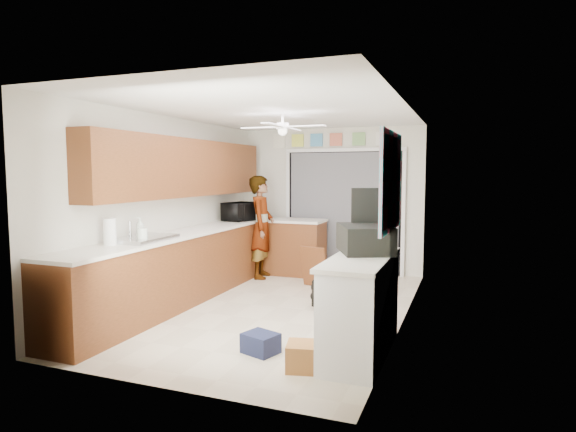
% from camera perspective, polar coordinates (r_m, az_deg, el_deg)
% --- Properties ---
extents(floor, '(5.00, 5.00, 0.00)m').
position_cam_1_polar(floor, '(6.33, -1.30, -10.74)').
color(floor, beige).
rests_on(floor, ground).
extents(ceiling, '(5.00, 5.00, 0.00)m').
position_cam_1_polar(ceiling, '(6.13, -1.35, 12.34)').
color(ceiling, white).
rests_on(ceiling, ground).
extents(wall_back, '(3.20, 0.00, 3.20)m').
position_cam_1_polar(wall_back, '(8.47, 5.03, 1.88)').
color(wall_back, silver).
rests_on(wall_back, ground).
extents(wall_front, '(3.20, 0.00, 3.20)m').
position_cam_1_polar(wall_front, '(3.91, -15.19, -2.15)').
color(wall_front, silver).
rests_on(wall_front, ground).
extents(wall_left, '(0.00, 5.00, 5.00)m').
position_cam_1_polar(wall_left, '(6.87, -13.81, 0.98)').
color(wall_left, silver).
rests_on(wall_left, ground).
extents(wall_right, '(0.00, 5.00, 5.00)m').
position_cam_1_polar(wall_right, '(5.70, 13.75, 0.14)').
color(wall_right, silver).
rests_on(wall_right, ground).
extents(left_base_cabinets, '(0.60, 4.80, 0.90)m').
position_cam_1_polar(left_base_cabinets, '(6.81, -11.57, -5.81)').
color(left_base_cabinets, brown).
rests_on(left_base_cabinets, floor).
extents(left_countertop, '(0.62, 4.80, 0.04)m').
position_cam_1_polar(left_countertop, '(6.73, -11.57, -1.89)').
color(left_countertop, white).
rests_on(left_countertop, left_base_cabinets).
extents(upper_cabinets, '(0.32, 4.00, 0.80)m').
position_cam_1_polar(upper_cabinets, '(6.93, -11.87, 5.61)').
color(upper_cabinets, brown).
rests_on(upper_cabinets, wall_left).
extents(sink_basin, '(0.50, 0.76, 0.06)m').
position_cam_1_polar(sink_basin, '(5.91, -16.75, -2.64)').
color(sink_basin, silver).
rests_on(sink_basin, left_countertop).
extents(faucet, '(0.03, 0.03, 0.22)m').
position_cam_1_polar(faucet, '(6.01, -18.22, -1.63)').
color(faucet, silver).
rests_on(faucet, left_countertop).
extents(peninsula_base, '(1.00, 0.60, 0.90)m').
position_cam_1_polar(peninsula_base, '(8.23, 0.68, -3.80)').
color(peninsula_base, brown).
rests_on(peninsula_base, floor).
extents(peninsula_top, '(1.04, 0.64, 0.04)m').
position_cam_1_polar(peninsula_top, '(8.17, 0.69, -0.54)').
color(peninsula_top, white).
rests_on(peninsula_top, peninsula_base).
extents(back_opening_recess, '(2.00, 0.06, 2.10)m').
position_cam_1_polar(back_opening_recess, '(8.39, 6.61, 0.47)').
color(back_opening_recess, black).
rests_on(back_opening_recess, wall_back).
extents(curtain_panel, '(1.90, 0.03, 2.05)m').
position_cam_1_polar(curtain_panel, '(8.35, 6.54, 0.45)').
color(curtain_panel, slate).
rests_on(curtain_panel, wall_back).
extents(door_trim_left, '(0.06, 0.04, 2.10)m').
position_cam_1_polar(door_trim_left, '(8.67, 0.01, 0.65)').
color(door_trim_left, white).
rests_on(door_trim_left, wall_back).
extents(door_trim_right, '(0.06, 0.04, 2.10)m').
position_cam_1_polar(door_trim_right, '(8.17, 13.51, 0.23)').
color(door_trim_right, white).
rests_on(door_trim_right, wall_back).
extents(door_trim_head, '(2.10, 0.04, 0.06)m').
position_cam_1_polar(door_trim_head, '(8.34, 6.64, 7.79)').
color(door_trim_head, white).
rests_on(door_trim_head, wall_back).
extents(header_frame_0, '(0.22, 0.02, 0.22)m').
position_cam_1_polar(header_frame_0, '(8.63, 1.15, 8.94)').
color(header_frame_0, '#DDE74D').
rests_on(header_frame_0, wall_back).
extents(header_frame_1, '(0.22, 0.02, 0.22)m').
position_cam_1_polar(header_frame_1, '(8.52, 3.39, 8.98)').
color(header_frame_1, '#4B94C9').
rests_on(header_frame_1, wall_back).
extents(header_frame_2, '(0.22, 0.02, 0.22)m').
position_cam_1_polar(header_frame_2, '(8.42, 5.70, 9.01)').
color(header_frame_2, '#CF664D').
rests_on(header_frame_2, wall_back).
extents(header_frame_3, '(0.22, 0.02, 0.22)m').
position_cam_1_polar(header_frame_3, '(8.32, 8.39, 9.02)').
color(header_frame_3, '#75A960').
rests_on(header_frame_3, wall_back).
extents(header_frame_4, '(0.22, 0.02, 0.22)m').
position_cam_1_polar(header_frame_4, '(8.25, 11.14, 9.01)').
color(header_frame_4, white).
rests_on(header_frame_4, wall_back).
extents(route66_sign, '(0.22, 0.02, 0.26)m').
position_cam_1_polar(route66_sign, '(8.75, -1.04, 8.89)').
color(route66_sign, silver).
rests_on(route66_sign, wall_back).
extents(right_counter_base, '(0.50, 1.40, 0.90)m').
position_cam_1_polar(right_counter_base, '(4.72, 8.65, -10.71)').
color(right_counter_base, white).
rests_on(right_counter_base, floor).
extents(right_counter_top, '(0.54, 1.44, 0.04)m').
position_cam_1_polar(right_counter_top, '(4.61, 8.61, -5.07)').
color(right_counter_top, white).
rests_on(right_counter_top, right_counter_base).
extents(abstract_painting, '(0.03, 1.15, 0.95)m').
position_cam_1_polar(abstract_painting, '(4.69, 12.12, 4.01)').
color(abstract_painting, '#DB5075').
rests_on(abstract_painting, wall_right).
extents(ceiling_fan, '(1.14, 1.14, 0.24)m').
position_cam_1_polar(ceiling_fan, '(6.30, -0.65, 10.50)').
color(ceiling_fan, white).
rests_on(ceiling_fan, ceiling).
extents(microwave, '(0.48, 0.61, 0.30)m').
position_cam_1_polar(microwave, '(7.96, -5.72, 0.53)').
color(microwave, black).
rests_on(microwave, left_countertop).
extents(soap_bottle, '(0.14, 0.14, 0.27)m').
position_cam_1_polar(soap_bottle, '(6.01, -17.13, -1.38)').
color(soap_bottle, silver).
rests_on(soap_bottle, left_countertop).
extents(jar_a, '(0.14, 0.14, 0.16)m').
position_cam_1_polar(jar_a, '(5.76, -16.87, -2.19)').
color(jar_a, silver).
rests_on(jar_a, left_countertop).
extents(paper_towel_roll, '(0.17, 0.17, 0.30)m').
position_cam_1_polar(paper_towel_roll, '(5.63, -20.38, -1.76)').
color(paper_towel_roll, white).
rests_on(paper_towel_roll, left_countertop).
extents(suitcase, '(0.70, 0.77, 0.27)m').
position_cam_1_polar(suitcase, '(4.87, 9.12, -2.68)').
color(suitcase, black).
rests_on(suitcase, right_counter_top).
extents(suitcase_rim, '(0.64, 0.71, 0.02)m').
position_cam_1_polar(suitcase_rim, '(4.89, 9.10, -3.96)').
color(suitcase_rim, yellow).
rests_on(suitcase_rim, suitcase).
extents(suitcase_lid, '(0.39, 0.20, 0.50)m').
position_cam_1_polar(suitcase_lid, '(5.13, 9.81, 0.51)').
color(suitcase_lid, black).
rests_on(suitcase_lid, suitcase).
extents(cardboard_box, '(0.44, 0.37, 0.24)m').
position_cam_1_polar(cardboard_box, '(4.42, 2.43, -16.32)').
color(cardboard_box, '#9D6331').
rests_on(cardboard_box, floor).
extents(navy_crate, '(0.38, 0.35, 0.19)m').
position_cam_1_polar(navy_crate, '(4.80, -3.26, -14.81)').
color(navy_crate, '#151A36').
rests_on(navy_crate, floor).
extents(cabinet_door_panel, '(0.45, 0.25, 0.62)m').
position_cam_1_polar(cabinet_door_panel, '(7.31, 3.11, -6.03)').
color(cabinet_door_panel, brown).
rests_on(cabinet_door_panel, floor).
extents(man, '(0.52, 0.68, 1.68)m').
position_cam_1_polar(man, '(7.92, -3.15, -1.30)').
color(man, white).
rests_on(man, floor).
extents(dog, '(0.25, 0.51, 0.39)m').
position_cam_1_polar(dog, '(6.43, 3.80, -8.72)').
color(dog, black).
rests_on(dog, floor).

